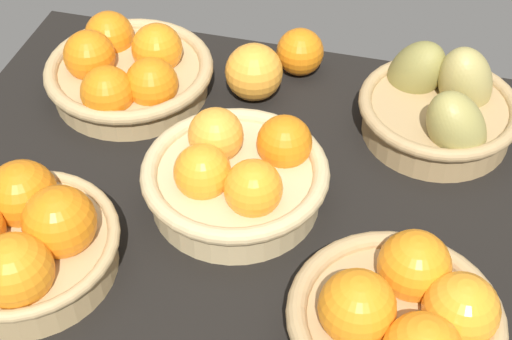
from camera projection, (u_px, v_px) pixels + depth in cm
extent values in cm
cube|color=black|center=(234.00, 215.00, 97.75)|extent=(84.00, 72.00, 3.00)
cylinder|color=tan|center=(131.00, 80.00, 112.09)|extent=(22.36, 22.36, 4.24)
torus|color=tan|center=(129.00, 68.00, 110.62)|extent=(24.40, 24.40, 2.04)
sphere|color=orange|center=(107.00, 92.00, 104.57)|extent=(7.41, 7.41, 7.41)
sphere|color=orange|center=(152.00, 84.00, 106.05)|extent=(7.41, 7.41, 7.41)
sphere|color=orange|center=(157.00, 49.00, 110.72)|extent=(7.41, 7.41, 7.41)
sphere|color=orange|center=(89.00, 56.00, 109.19)|extent=(7.41, 7.41, 7.41)
sphere|color=orange|center=(109.00, 36.00, 115.00)|extent=(7.41, 7.41, 7.41)
cylinder|color=tan|center=(26.00, 254.00, 88.04)|extent=(20.74, 20.74, 4.80)
torus|color=tan|center=(21.00, 240.00, 86.38)|extent=(22.21, 22.21, 1.47)
sphere|color=orange|center=(60.00, 222.00, 85.08)|extent=(8.33, 8.33, 8.33)
sphere|color=orange|center=(15.00, 271.00, 81.03)|extent=(8.33, 8.33, 8.33)
sphere|color=orange|center=(23.00, 195.00, 89.45)|extent=(8.33, 8.33, 8.33)
cylinder|color=tan|center=(437.00, 119.00, 105.27)|extent=(20.12, 20.12, 4.88)
torus|color=tan|center=(440.00, 105.00, 103.58)|extent=(21.92, 21.92, 1.80)
ellipsoid|color=olive|center=(416.00, 72.00, 106.83)|extent=(13.47, 12.36, 13.39)
ellipsoid|color=tan|center=(465.00, 83.00, 103.92)|extent=(12.66, 12.77, 13.74)
ellipsoid|color=#9E934C|center=(456.00, 128.00, 98.41)|extent=(12.36, 8.72, 13.24)
cylinder|color=tan|center=(392.00, 331.00, 80.25)|extent=(20.34, 20.34, 5.27)
torus|color=tan|center=(396.00, 316.00, 78.42)|extent=(22.53, 22.53, 2.19)
sphere|color=orange|center=(414.00, 266.00, 81.14)|extent=(7.93, 7.93, 7.93)
sphere|color=orange|center=(357.00, 308.00, 76.39)|extent=(7.93, 7.93, 7.93)
sphere|color=orange|center=(461.00, 310.00, 77.41)|extent=(7.93, 7.93, 7.93)
cylinder|color=tan|center=(237.00, 187.00, 95.67)|extent=(21.16, 21.16, 5.11)
torus|color=tan|center=(237.00, 172.00, 93.90)|extent=(23.30, 23.30, 2.14)
sphere|color=orange|center=(284.00, 143.00, 95.54)|extent=(7.00, 7.00, 7.00)
sphere|color=orange|center=(253.00, 188.00, 89.27)|extent=(7.00, 7.00, 7.00)
sphere|color=orange|center=(202.00, 172.00, 91.49)|extent=(7.00, 7.00, 7.00)
sphere|color=#F49E33|center=(216.00, 135.00, 95.55)|extent=(7.00, 7.00, 7.00)
sphere|color=#F49E33|center=(254.00, 72.00, 110.09)|extent=(8.35, 8.35, 8.35)
sphere|color=orange|center=(300.00, 52.00, 114.71)|extent=(7.13, 7.13, 7.13)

